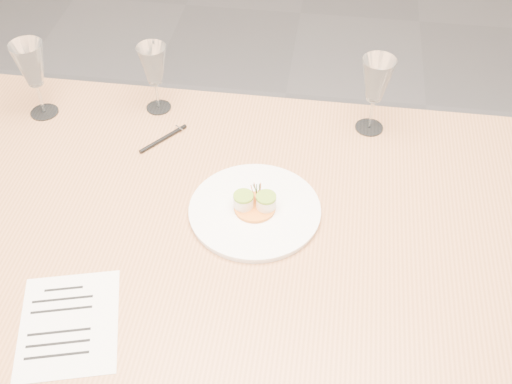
# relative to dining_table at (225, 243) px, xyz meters

# --- Properties ---
(dining_table) EXTENTS (2.40, 1.00, 0.75)m
(dining_table) POSITION_rel_dining_table_xyz_m (0.00, 0.00, 0.00)
(dining_table) COLOR tan
(dining_table) RESTS_ON ground
(dinner_plate) EXTENTS (0.31, 0.31, 0.08)m
(dinner_plate) POSITION_rel_dining_table_xyz_m (0.07, 0.04, 0.08)
(dinner_plate) COLOR white
(dinner_plate) RESTS_ON dining_table
(recipe_sheet) EXTENTS (0.25, 0.29, 0.00)m
(recipe_sheet) POSITION_rel_dining_table_xyz_m (-0.26, -0.31, 0.07)
(recipe_sheet) COLOR white
(recipe_sheet) RESTS_ON dining_table
(ballpoint_pen) EXTENTS (0.10, 0.13, 0.01)m
(ballpoint_pen) POSITION_rel_dining_table_xyz_m (-0.21, 0.27, 0.07)
(ballpoint_pen) COLOR black
(ballpoint_pen) RESTS_ON dining_table
(wine_glass_1) EXTENTS (0.09, 0.09, 0.22)m
(wine_glass_1) POSITION_rel_dining_table_xyz_m (-0.56, 0.34, 0.22)
(wine_glass_1) COLOR white
(wine_glass_1) RESTS_ON dining_table
(wine_glass_2) EXTENTS (0.08, 0.08, 0.20)m
(wine_glass_2) POSITION_rel_dining_table_xyz_m (-0.26, 0.40, 0.20)
(wine_glass_2) COLOR white
(wine_glass_2) RESTS_ON dining_table
(wine_glass_3) EXTENTS (0.09, 0.09, 0.21)m
(wine_glass_3) POSITION_rel_dining_table_xyz_m (0.32, 0.40, 0.22)
(wine_glass_3) COLOR white
(wine_glass_3) RESTS_ON dining_table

